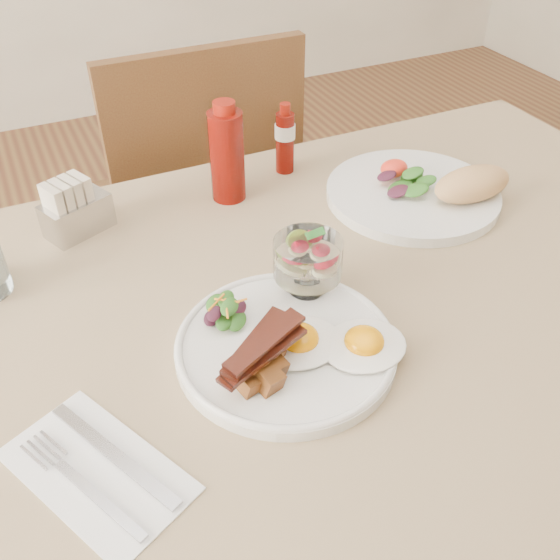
{
  "coord_description": "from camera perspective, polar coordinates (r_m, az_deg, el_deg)",
  "views": [
    {
      "loc": [
        -0.37,
        -0.57,
        1.32
      ],
      "look_at": [
        -0.1,
        -0.01,
        0.82
      ],
      "focal_mm": 40.0,
      "sensor_mm": 36.0,
      "label": 1
    }
  ],
  "objects": [
    {
      "name": "fruit_cup",
      "position": [
        0.83,
        2.56,
        1.96
      ],
      "size": [
        0.09,
        0.09,
        0.09
      ],
      "rotation": [
        0.0,
        0.0,
        -0.41
      ],
      "color": "white",
      "rests_on": "main_plate"
    },
    {
      "name": "hot_sauce_bottle",
      "position": [
        1.15,
        0.46,
        12.75
      ],
      "size": [
        0.04,
        0.04,
        0.13
      ],
      "rotation": [
        0.0,
        0.0,
        -0.19
      ],
      "color": "#5E0A05",
      "rests_on": "table"
    },
    {
      "name": "sugar_caddy",
      "position": [
        1.03,
        -18.27,
        6.05
      ],
      "size": [
        0.12,
        0.09,
        0.09
      ],
      "rotation": [
        0.0,
        0.0,
        0.41
      ],
      "color": "#B7B7BC",
      "rests_on": "table"
    },
    {
      "name": "main_plate",
      "position": [
        0.79,
        0.54,
        -6.14
      ],
      "size": [
        0.28,
        0.28,
        0.02
      ],
      "primitive_type": "cylinder",
      "color": "white",
      "rests_on": "table"
    },
    {
      "name": "bacon_potato_pile",
      "position": [
        0.73,
        -1.77,
        -7.31
      ],
      "size": [
        0.12,
        0.09,
        0.05
      ],
      "rotation": [
        0.0,
        0.0,
        0.0
      ],
      "color": "brown",
      "rests_on": "main_plate"
    },
    {
      "name": "side_salad",
      "position": [
        0.81,
        -4.94,
        -2.98
      ],
      "size": [
        0.07,
        0.06,
        0.04
      ],
      "rotation": [
        0.0,
        0.0,
        0.23
      ],
      "color": "#214E15",
      "rests_on": "main_plate"
    },
    {
      "name": "table",
      "position": [
        0.95,
        5.35,
        -5.3
      ],
      "size": [
        1.33,
        0.88,
        0.75
      ],
      "color": "brown",
      "rests_on": "ground"
    },
    {
      "name": "second_plate",
      "position": [
        1.1,
        13.23,
        8.01
      ],
      "size": [
        0.3,
        0.3,
        0.07
      ],
      "rotation": [
        0.0,
        0.0,
        -0.28
      ],
      "color": "white",
      "rests_on": "table"
    },
    {
      "name": "fried_eggs",
      "position": [
        0.78,
        4.72,
        -5.66
      ],
      "size": [
        0.19,
        0.15,
        0.03
      ],
      "rotation": [
        0.0,
        0.0,
        0.13
      ],
      "color": "white",
      "rests_on": "main_plate"
    },
    {
      "name": "napkin_cutlery",
      "position": [
        0.71,
        -16.26,
        -16.3
      ],
      "size": [
        0.19,
        0.24,
        0.01
      ],
      "rotation": [
        0.0,
        0.0,
        0.45
      ],
      "color": "white",
      "rests_on": "table"
    },
    {
      "name": "chair_far",
      "position": [
        1.52,
        -7.44,
        6.89
      ],
      "size": [
        0.42,
        0.42,
        0.93
      ],
      "color": "brown",
      "rests_on": "ground"
    },
    {
      "name": "ketchup_bottle",
      "position": [
        1.06,
        -4.88,
        11.36
      ],
      "size": [
        0.06,
        0.06,
        0.17
      ],
      "rotation": [
        0.0,
        0.0,
        -0.06
      ],
      "color": "#5E0A05",
      "rests_on": "table"
    }
  ]
}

